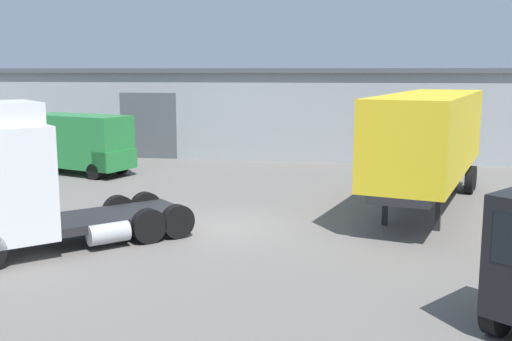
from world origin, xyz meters
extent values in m
plane|color=slate|center=(0.00, 0.00, 0.00)|extent=(60.00, 60.00, 0.00)
cube|color=#93999E|center=(0.00, 17.19, 2.33)|extent=(32.63, 6.39, 4.66)
cube|color=#474C51|center=(0.00, 17.19, 4.79)|extent=(33.13, 6.89, 0.25)
cube|color=#4C5156|center=(-7.18, 14.03, 1.80)|extent=(3.20, 0.08, 3.60)
cube|color=#4C5156|center=(7.18, 14.03, 1.80)|extent=(3.20, 0.08, 3.60)
cube|color=silver|center=(-4.98, -3.52, 3.70)|extent=(2.66, 2.68, 0.60)
cube|color=#232326|center=(-2.86, -1.50, 0.61)|extent=(4.17, 4.11, 0.24)
cylinder|color=#B2B2B7|center=(-2.60, -2.64, 0.44)|extent=(1.18, 1.16, 0.56)
cylinder|color=black|center=(-1.72, -1.93, 0.49)|extent=(0.92, 0.89, 0.98)
cylinder|color=black|center=(-3.23, -0.34, 0.49)|extent=(0.92, 0.89, 0.98)
cylinder|color=black|center=(-1.06, -1.31, 0.49)|extent=(0.92, 0.89, 0.98)
cylinder|color=black|center=(-2.58, 0.28, 0.49)|extent=(0.92, 0.89, 0.98)
cube|color=yellow|center=(6.50, 3.73, 2.68)|extent=(5.23, 10.55, 2.65)
cube|color=#232326|center=(6.50, 3.73, 1.23)|extent=(4.51, 10.35, 0.24)
cube|color=#232326|center=(6.46, 0.70, 0.56)|extent=(0.20, 0.20, 1.11)
cube|color=#232326|center=(4.92, 1.14, 0.56)|extent=(0.20, 0.20, 1.11)
cylinder|color=black|center=(8.47, 6.63, 0.48)|extent=(0.55, 1.00, 0.96)
cylinder|color=black|center=(6.36, 7.24, 0.48)|extent=(0.55, 1.00, 0.96)
cylinder|color=black|center=(8.75, 7.59, 0.48)|extent=(0.55, 1.00, 0.96)
cylinder|color=black|center=(6.63, 8.20, 0.48)|extent=(0.55, 1.00, 0.96)
cube|color=#28843D|center=(-8.73, 8.66, 1.56)|extent=(5.47, 3.63, 2.40)
cube|color=#28843D|center=(-6.67, 7.90, 0.81)|extent=(1.53, 2.19, 0.90)
cube|color=black|center=(-7.05, 8.04, 2.04)|extent=(0.65, 1.61, 0.86)
cylinder|color=black|center=(-6.80, 8.85, 0.36)|extent=(0.78, 0.53, 0.72)
cylinder|color=black|center=(-7.38, 7.26, 0.36)|extent=(0.78, 0.53, 0.72)
cylinder|color=black|center=(-10.09, 10.05, 0.36)|extent=(0.78, 0.53, 0.72)
cylinder|color=black|center=(-10.67, 8.46, 0.36)|extent=(0.78, 0.53, 0.72)
cylinder|color=black|center=(6.52, -6.61, 0.46)|extent=(0.81, 0.91, 0.93)
camera|label=1|loc=(3.77, -17.49, 4.76)|focal=42.00mm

